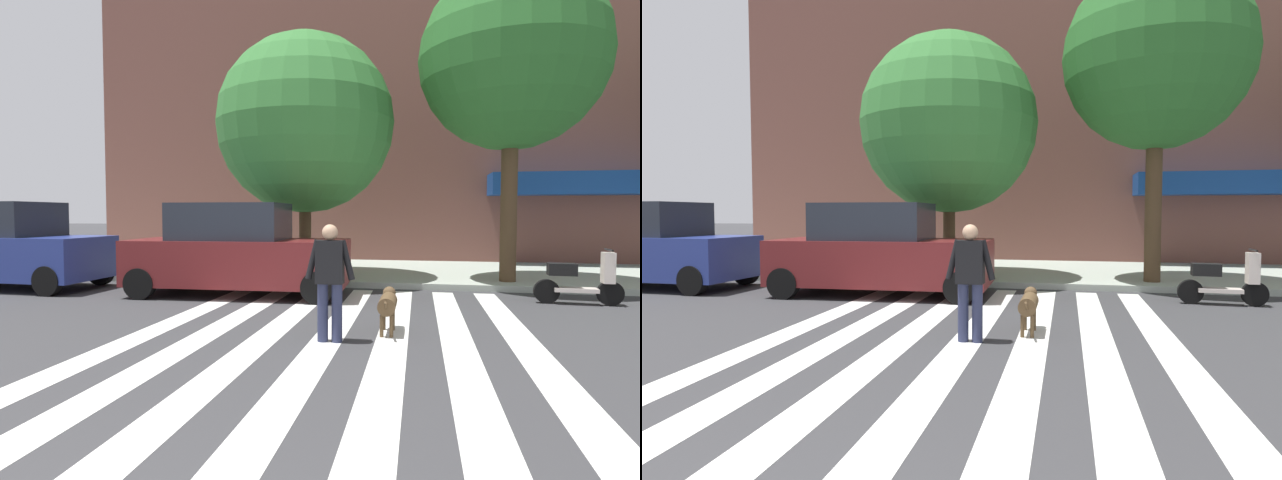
% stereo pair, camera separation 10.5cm
% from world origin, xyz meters
% --- Properties ---
extents(ground_plane, '(160.00, 160.00, 0.00)m').
position_xyz_m(ground_plane, '(0.00, 5.56, 0.00)').
color(ground_plane, '#353538').
extents(sidewalk_far, '(80.00, 6.00, 0.15)m').
position_xyz_m(sidewalk_far, '(0.00, 14.11, 0.07)').
color(sidewalk_far, '#A3AD9F').
rests_on(sidewalk_far, ground_plane).
extents(crosswalk_stripes, '(5.85, 10.51, 0.01)m').
position_xyz_m(crosswalk_stripes, '(0.42, 5.56, 0.00)').
color(crosswalk_stripes, silver).
rests_on(crosswalk_stripes, ground_plane).
extents(parked_car_near_curb, '(4.81, 2.14, 2.07)m').
position_xyz_m(parked_car_near_curb, '(-8.15, 9.63, 0.98)').
color(parked_car_near_curb, navy).
rests_on(parked_car_near_curb, ground_plane).
extents(parked_car_behind_first, '(4.79, 2.15, 2.02)m').
position_xyz_m(parked_car_behind_first, '(-2.23, 9.63, 0.95)').
color(parked_car_behind_first, maroon).
rests_on(parked_car_behind_first, ground_plane).
extents(parked_scooter, '(1.63, 0.50, 1.11)m').
position_xyz_m(parked_scooter, '(4.78, 9.78, 0.48)').
color(parked_scooter, black).
rests_on(parked_scooter, ground_plane).
extents(street_tree_nearest, '(4.59, 4.59, 6.26)m').
position_xyz_m(street_tree_nearest, '(-1.24, 12.01, 4.10)').
color(street_tree_nearest, '#4C3823').
rests_on(street_tree_nearest, sidewalk_far).
extents(street_tree_middle, '(4.38, 4.38, 7.54)m').
position_xyz_m(street_tree_middle, '(3.81, 11.95, 5.48)').
color(street_tree_middle, '#4C3823').
rests_on(street_tree_middle, sidewalk_far).
extents(pedestrian_dog_walker, '(0.70, 0.24, 1.64)m').
position_xyz_m(pedestrian_dog_walker, '(0.48, 5.96, 0.93)').
color(pedestrian_dog_walker, '#282D4C').
rests_on(pedestrian_dog_walker, ground_plane).
extents(dog_on_leash, '(0.26, 1.07, 0.65)m').
position_xyz_m(dog_on_leash, '(1.24, 6.66, 0.44)').
color(dog_on_leash, brown).
rests_on(dog_on_leash, ground_plane).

